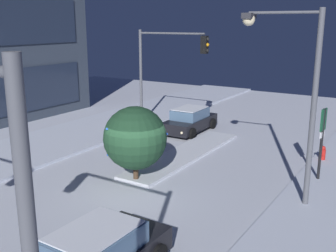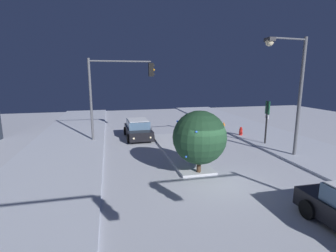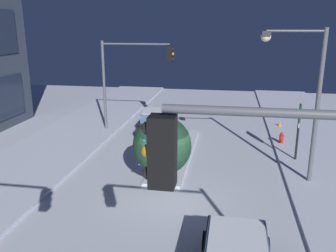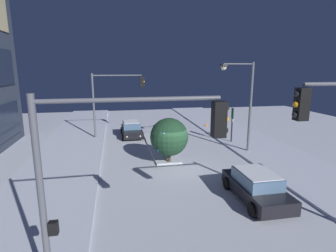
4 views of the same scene
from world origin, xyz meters
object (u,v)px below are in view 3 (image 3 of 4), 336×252
(street_lamp_arched, at_px, (301,85))
(parking_info_sign, at_px, (299,125))
(car_far, at_px, (155,122))
(traffic_light_corner_far_right, at_px, (131,69))
(fire_hydrant, at_px, (281,139))
(decorated_tree_median, at_px, (162,146))
(construction_cone, at_px, (280,124))

(street_lamp_arched, distance_m, parking_info_sign, 3.89)
(car_far, height_order, traffic_light_corner_far_right, traffic_light_corner_far_right)
(fire_hydrant, relative_size, decorated_tree_median, 0.25)
(traffic_light_corner_far_right, relative_size, fire_hydrant, 7.53)
(fire_hydrant, xyz_separation_m, decorated_tree_median, (-6.83, 6.12, 1.53))
(fire_hydrant, height_order, construction_cone, fire_hydrant)
(traffic_light_corner_far_right, height_order, decorated_tree_median, traffic_light_corner_far_right)
(decorated_tree_median, relative_size, construction_cone, 5.90)
(fire_hydrant, bearing_deg, traffic_light_corner_far_right, 83.00)
(decorated_tree_median, bearing_deg, street_lamp_arched, -77.70)
(street_lamp_arched, relative_size, construction_cone, 12.78)
(traffic_light_corner_far_right, bearing_deg, construction_cone, 15.23)
(traffic_light_corner_far_right, distance_m, street_lamp_arched, 11.65)
(fire_hydrant, bearing_deg, car_far, 79.55)
(construction_cone, bearing_deg, parking_info_sign, -179.82)
(fire_hydrant, height_order, parking_info_sign, parking_info_sign)
(traffic_light_corner_far_right, distance_m, decorated_tree_median, 9.11)
(fire_hydrant, relative_size, construction_cone, 1.48)
(traffic_light_corner_far_right, bearing_deg, decorated_tree_median, -65.86)
(traffic_light_corner_far_right, height_order, parking_info_sign, traffic_light_corner_far_right)
(fire_hydrant, distance_m, decorated_tree_median, 9.29)
(fire_hydrant, relative_size, parking_info_sign, 0.26)
(street_lamp_arched, xyz_separation_m, fire_hydrant, (5.54, -0.20, -4.24))
(parking_info_sign, bearing_deg, car_far, -18.98)
(decorated_tree_median, xyz_separation_m, construction_cone, (10.77, -6.50, -1.65))
(decorated_tree_median, height_order, construction_cone, decorated_tree_median)
(construction_cone, bearing_deg, car_far, 105.81)
(car_far, xyz_separation_m, street_lamp_arched, (-7.05, -7.99, 3.92))
(traffic_light_corner_far_right, relative_size, decorated_tree_median, 1.89)
(traffic_light_corner_far_right, xyz_separation_m, street_lamp_arched, (-6.73, -9.51, 0.32))
(traffic_light_corner_far_right, bearing_deg, street_lamp_arched, -35.31)
(street_lamp_arched, bearing_deg, decorated_tree_median, 7.52)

